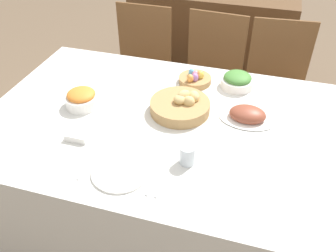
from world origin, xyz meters
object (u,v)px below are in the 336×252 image
(bread_basket, at_px, (181,106))
(spoon, at_px, (161,181))
(chair_far_center, at_px, (210,78))
(chair_far_left, at_px, (141,68))
(egg_basket, at_px, (195,79))
(chair_far_right, at_px, (275,87))
(drinking_cup, at_px, (188,155))
(fork, at_px, (88,165))
(ham_platter, at_px, (247,115))
(sideboard, at_px, (210,43))
(carrot_bowl, at_px, (82,98))
(green_salad_bowl, at_px, (237,80))
(knife, at_px, (154,179))
(dinner_plate, at_px, (121,171))
(butter_dish, at_px, (78,136))

(bread_basket, distance_m, spoon, 0.50)
(bread_basket, bearing_deg, chair_far_center, 89.17)
(chair_far_left, relative_size, egg_basket, 5.12)
(chair_far_right, height_order, drinking_cup, chair_far_right)
(egg_basket, height_order, fork, egg_basket)
(bread_basket, bearing_deg, egg_basket, 88.53)
(fork, xyz_separation_m, spoon, (0.33, 0.00, 0.00))
(ham_platter, bearing_deg, egg_basket, 140.84)
(egg_basket, relative_size, drinking_cup, 2.10)
(egg_basket, distance_m, fork, 0.84)
(sideboard, relative_size, carrot_bowl, 8.13)
(chair_far_right, xyz_separation_m, drinking_cup, (-0.35, -1.18, 0.31))
(egg_basket, bearing_deg, carrot_bowl, -142.81)
(egg_basket, xyz_separation_m, green_salad_bowl, (0.24, 0.02, 0.01))
(drinking_cup, bearing_deg, knife, -127.53)
(chair_far_right, bearing_deg, ham_platter, -104.77)
(chair_far_left, xyz_separation_m, dinner_plate, (0.40, -1.32, 0.27))
(bread_basket, xyz_separation_m, ham_platter, (0.33, 0.03, -0.01))
(egg_basket, xyz_separation_m, ham_platter, (0.33, -0.27, -0.00))
(bread_basket, distance_m, knife, 0.49)
(green_salad_bowl, height_order, drinking_cup, drinking_cup)
(green_salad_bowl, bearing_deg, sideboard, 106.61)
(chair_far_left, height_order, ham_platter, chair_far_left)
(chair_far_center, relative_size, spoon, 5.21)
(drinking_cup, bearing_deg, chair_far_right, 73.30)
(fork, relative_size, knife, 1.00)
(bread_basket, xyz_separation_m, spoon, (0.05, -0.49, -0.03))
(chair_far_right, relative_size, egg_basket, 5.12)
(dinner_plate, xyz_separation_m, knife, (0.15, 0.00, -0.00))
(ham_platter, xyz_separation_m, fork, (-0.61, -0.52, -0.02))
(chair_far_center, relative_size, carrot_bowl, 5.51)
(carrot_bowl, distance_m, drinking_cup, 0.68)
(chair_far_center, xyz_separation_m, knife, (0.01, -1.32, 0.27))
(bread_basket, distance_m, carrot_bowl, 0.52)
(carrot_bowl, height_order, spoon, carrot_bowl)
(knife, bearing_deg, bread_basket, 94.67)
(green_salad_bowl, relative_size, butter_dish, 1.71)
(carrot_bowl, bearing_deg, chair_far_left, 91.48)
(carrot_bowl, distance_m, spoon, 0.68)
(chair_far_center, height_order, carrot_bowl, chair_far_center)
(egg_basket, height_order, green_salad_bowl, green_salad_bowl)
(chair_far_center, relative_size, egg_basket, 5.12)
(sideboard, relative_size, knife, 7.67)
(carrot_bowl, distance_m, dinner_plate, 0.55)
(chair_far_left, height_order, carrot_bowl, chair_far_left)
(ham_platter, xyz_separation_m, spoon, (-0.29, -0.52, -0.02))
(chair_far_center, distance_m, ham_platter, 0.91)
(carrot_bowl, distance_m, green_salad_bowl, 0.86)
(chair_far_left, relative_size, bread_basket, 3.12)
(fork, bearing_deg, ham_platter, 42.97)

